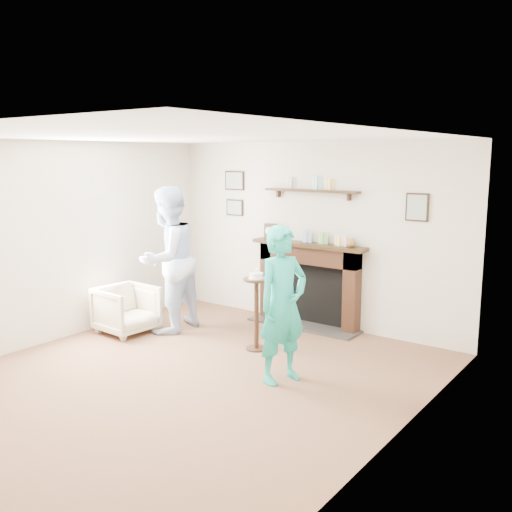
% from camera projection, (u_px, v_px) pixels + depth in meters
% --- Properties ---
extents(ground, '(5.00, 5.00, 0.00)m').
position_uv_depth(ground, '(190.00, 378.00, 6.02)').
color(ground, brown).
rests_on(ground, ground).
extents(room_shell, '(4.54, 5.02, 2.52)m').
position_uv_depth(room_shell, '(230.00, 219.00, 6.28)').
color(room_shell, beige).
rests_on(room_shell, ground).
extents(armchair, '(0.72, 0.71, 0.63)m').
position_uv_depth(armchair, '(127.00, 333.00, 7.55)').
color(armchair, '#C2B090').
rests_on(armchair, ground).
extents(man, '(0.79, 0.99, 1.93)m').
position_uv_depth(man, '(170.00, 330.00, 7.64)').
color(man, '#A7B2D1').
rests_on(man, ground).
extents(woman, '(0.55, 0.68, 1.62)m').
position_uv_depth(woman, '(282.00, 380.00, 5.95)').
color(woman, '#21C0B2').
rests_on(woman, ground).
extents(pedestal_table, '(0.31, 0.31, 1.01)m').
position_uv_depth(pedestal_table, '(256.00, 300.00, 6.80)').
color(pedestal_table, black).
rests_on(pedestal_table, ground).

